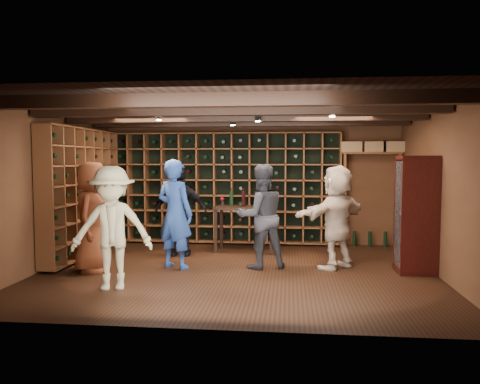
# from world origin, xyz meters

# --- Properties ---
(ground) EXTENTS (6.00, 6.00, 0.00)m
(ground) POSITION_xyz_m (0.00, 0.00, 0.00)
(ground) COLOR black
(ground) RESTS_ON ground
(room_shell) EXTENTS (6.00, 6.00, 6.00)m
(room_shell) POSITION_xyz_m (0.00, 0.05, 2.42)
(room_shell) COLOR #55321D
(room_shell) RESTS_ON ground
(wine_rack_back) EXTENTS (4.65, 0.30, 2.20)m
(wine_rack_back) POSITION_xyz_m (-0.52, 2.33, 1.15)
(wine_rack_back) COLOR brown
(wine_rack_back) RESTS_ON ground
(wine_rack_left) EXTENTS (0.30, 2.65, 2.20)m
(wine_rack_left) POSITION_xyz_m (-2.83, 0.82, 1.15)
(wine_rack_left) COLOR brown
(wine_rack_left) RESTS_ON ground
(crate_shelf) EXTENTS (1.20, 0.32, 2.07)m
(crate_shelf) POSITION_xyz_m (2.41, 2.32, 1.57)
(crate_shelf) COLOR brown
(crate_shelf) RESTS_ON ground
(display_cabinet) EXTENTS (0.55, 0.50, 1.75)m
(display_cabinet) POSITION_xyz_m (2.71, 0.20, 0.86)
(display_cabinet) COLOR black
(display_cabinet) RESTS_ON ground
(man_blue_shirt) EXTENTS (0.74, 0.63, 1.73)m
(man_blue_shirt) POSITION_xyz_m (-0.99, 0.13, 0.86)
(man_blue_shirt) COLOR navy
(man_blue_shirt) RESTS_ON ground
(man_grey_suit) EXTENTS (0.97, 0.87, 1.65)m
(man_grey_suit) POSITION_xyz_m (0.36, 0.28, 0.83)
(man_grey_suit) COLOR #222227
(man_grey_suit) RESTS_ON ground
(guest_red_floral) EXTENTS (0.60, 0.87, 1.69)m
(guest_red_floral) POSITION_xyz_m (-2.21, -0.24, 0.85)
(guest_red_floral) COLOR maroon
(guest_red_floral) RESTS_ON ground
(guest_woman_black) EXTENTS (0.96, 0.47, 1.59)m
(guest_woman_black) POSITION_xyz_m (-1.12, 1.04, 0.79)
(guest_woman_black) COLOR black
(guest_woman_black) RESTS_ON ground
(guest_khaki) EXTENTS (1.17, 0.83, 1.64)m
(guest_khaki) POSITION_xyz_m (-1.53, -1.14, 0.82)
(guest_khaki) COLOR gray
(guest_khaki) RESTS_ON ground
(guest_beige) EXTENTS (1.41, 1.43, 1.64)m
(guest_beige) POSITION_xyz_m (1.56, 0.40, 0.82)
(guest_beige) COLOR tan
(guest_beige) RESTS_ON ground
(tasting_table) EXTENTS (1.17, 0.65, 1.13)m
(tasting_table) POSITION_xyz_m (-0.01, 1.56, 0.75)
(tasting_table) COLOR black
(tasting_table) RESTS_ON ground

